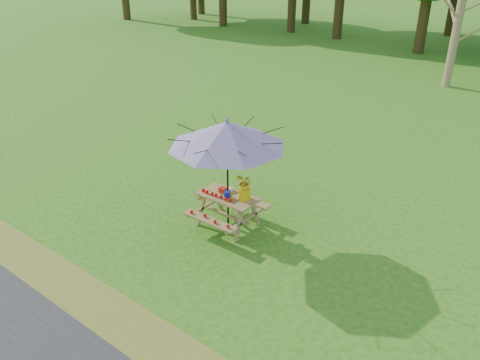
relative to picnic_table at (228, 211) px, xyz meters
The scene contains 6 objects.
ground 3.56m from the picnic_table, behind, with size 120.00×120.00×0.00m, color #316012.
picnic_table is the anchor object (origin of this frame).
patio_umbrella 1.62m from the picnic_table, 84.81° to the left, with size 2.57×2.57×2.25m.
produce_bins 0.40m from the picnic_table, 152.68° to the left, with size 0.34×0.38×0.13m.
tomatoes_row 0.44m from the picnic_table, 130.12° to the right, with size 0.77×0.13×0.07m, color red, non-canonical shape.
flower_bucket 0.72m from the picnic_table, 15.22° to the left, with size 0.39×0.37×0.53m.
Camera 1 is at (8.64, -5.75, 4.95)m, focal length 35.00 mm.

